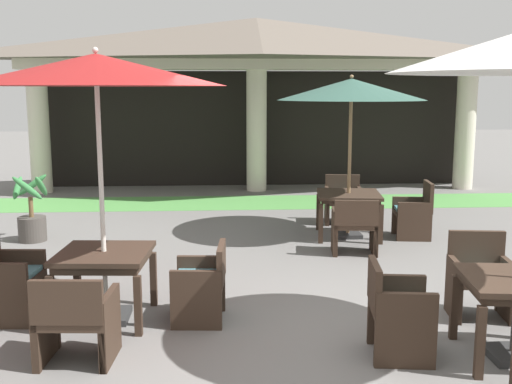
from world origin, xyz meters
The scene contains 16 objects.
ground_plane centered at (0.00, 0.00, 0.00)m, with size 60.00×60.00×0.00m, color slate.
background_pavilion centered at (0.00, 8.92, 3.14)m, with size 11.19×3.10×3.97m.
lawn_strip centered at (0.00, 7.24, 0.00)m, with size 12.99×1.63×0.01m, color #519347.
patio_table_near_foreground centered at (-2.05, 0.71, 0.63)m, with size 0.98×0.98×0.73m.
patio_umbrella_near_foreground centered at (-2.05, 0.71, 2.54)m, with size 2.56×2.56×2.78m.
patio_chair_near_foreground_south centered at (-2.12, -0.29, 0.39)m, with size 0.67×0.61×0.82m.
patio_chair_near_foreground_east centered at (-1.05, 0.64, 0.39)m, with size 0.56×0.63×0.80m.
patio_chair_near_foreground_west centered at (-3.05, 0.78, 0.42)m, with size 0.58×0.61×0.90m.
patio_table_mid_left centered at (1.21, 4.14, 0.63)m, with size 1.10×1.10×0.72m.
patio_umbrella_mid_left centered at (1.21, 4.14, 2.35)m, with size 2.34×2.34×2.60m.
patio_chair_mid_left_east centered at (2.26, 4.01, 0.41)m, with size 0.61×0.62×0.91m.
patio_chair_mid_left_north centered at (1.34, 5.18, 0.40)m, with size 0.70×0.63×0.84m.
patio_chair_mid_left_south centered at (1.09, 3.09, 0.41)m, with size 0.70×0.59×0.83m.
patio_chair_mid_right_west centered at (0.71, -0.33, 0.42)m, with size 0.60×0.63×0.86m.
patio_chair_mid_right_north centered at (1.85, 0.57, 0.41)m, with size 0.66×0.56×0.88m.
potted_palm_left_edge centered at (-3.83, 4.15, 0.35)m, with size 0.55×0.58×1.09m.
Camera 1 is at (-0.85, -5.41, 2.37)m, focal length 42.66 mm.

